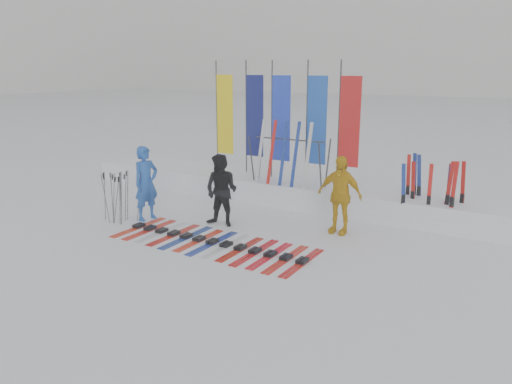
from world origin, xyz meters
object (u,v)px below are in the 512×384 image
Objects in this scene: person_yellow at (340,195)px; ski_rack at (289,155)px; person_black at (221,191)px; ski_row at (212,242)px; person_blue at (146,183)px.

ski_rack is (-2.01, 1.44, 0.51)m from person_yellow.
person_black is 0.83× the size of ski_rack.
person_black is 2.47m from ski_rack.
ski_row is (0.54, -1.13, -0.81)m from person_black.
person_black is (1.83, 0.52, -0.06)m from person_blue.
person_black is at bearing -62.27° from person_blue.
ski_rack is at bearing 146.11° from person_yellow.
ski_rack is (-0.01, 3.48, 1.35)m from ski_row.
person_blue is 2.60m from ski_row.
person_yellow is 0.40× the size of ski_row.
ski_row is at bearing -132.61° from person_yellow.
person_blue is 1.07× the size of person_black.
ski_row is 3.74m from ski_rack.
person_blue reaches higher than ski_row.
person_yellow is at bearing 15.32° from person_black.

